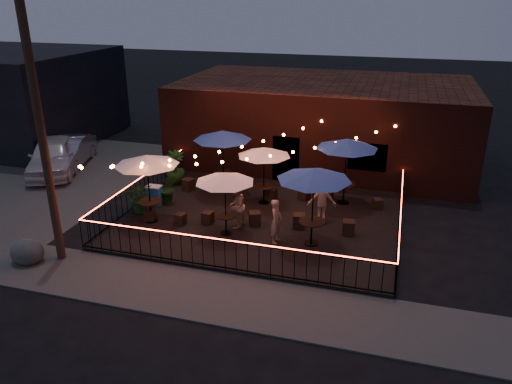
% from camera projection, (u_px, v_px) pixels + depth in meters
% --- Properties ---
extents(ground, '(110.00, 110.00, 0.00)m').
position_uv_depth(ground, '(245.00, 245.00, 17.06)').
color(ground, black).
rests_on(ground, ground).
extents(patio, '(10.00, 8.00, 0.15)m').
position_uv_depth(patio, '(261.00, 219.00, 18.81)').
color(patio, black).
rests_on(patio, ground).
extents(sidewalk, '(18.00, 2.50, 0.05)m').
position_uv_depth(sidewalk, '(211.00, 296.00, 14.16)').
color(sidewalk, '#3F3D3A').
rests_on(sidewalk, ground).
extents(parking_lot, '(11.00, 12.00, 0.02)m').
position_uv_depth(parking_lot, '(30.00, 173.00, 23.75)').
color(parking_lot, '#3F3D3A').
rests_on(parking_lot, ground).
extents(brick_building, '(14.00, 8.00, 4.00)m').
position_uv_depth(brick_building, '(324.00, 122.00, 24.94)').
color(brick_building, '#33150E').
rests_on(brick_building, ground).
extents(utility_pole, '(0.26, 0.26, 8.00)m').
position_uv_depth(utility_pole, '(42.00, 140.00, 14.66)').
color(utility_pole, '#321E14').
rests_on(utility_pole, ground).
extents(fence_front, '(10.00, 0.04, 1.04)m').
position_uv_depth(fence_front, '(225.00, 255.00, 15.03)').
color(fence_front, black).
rests_on(fence_front, patio).
extents(fence_left, '(0.04, 8.00, 1.04)m').
position_uv_depth(fence_left, '(141.00, 191.00, 19.90)').
color(fence_left, black).
rests_on(fence_left, patio).
extents(fence_right, '(0.04, 8.00, 1.04)m').
position_uv_depth(fence_right, '(400.00, 221.00, 17.29)').
color(fence_right, black).
rests_on(fence_right, patio).
extents(festoon_lights, '(10.02, 8.72, 1.32)m').
position_uv_depth(festoon_lights, '(232.00, 157.00, 17.89)').
color(festoon_lights, orange).
rests_on(festoon_lights, ground).
extents(cafe_table_0, '(2.80, 2.80, 2.56)m').
position_uv_depth(cafe_table_0, '(147.00, 161.00, 17.60)').
color(cafe_table_0, black).
rests_on(cafe_table_0, patio).
extents(cafe_table_1, '(3.17, 3.17, 2.66)m').
position_uv_depth(cafe_table_1, '(223.00, 136.00, 20.28)').
color(cafe_table_1, black).
rests_on(cafe_table_1, patio).
extents(cafe_table_2, '(2.26, 2.26, 2.25)m').
position_uv_depth(cafe_table_2, '(225.00, 179.00, 16.76)').
color(cafe_table_2, black).
rests_on(cafe_table_2, patio).
extents(cafe_table_3, '(2.14, 2.14, 2.31)m').
position_uv_depth(cafe_table_3, '(264.00, 152.00, 19.29)').
color(cafe_table_3, black).
rests_on(cafe_table_3, patio).
extents(cafe_table_4, '(2.44, 2.44, 2.69)m').
position_uv_depth(cafe_table_4, '(314.00, 175.00, 15.90)').
color(cafe_table_4, black).
rests_on(cafe_table_4, patio).
extents(cafe_table_5, '(3.04, 3.04, 2.67)m').
position_uv_depth(cafe_table_5, '(347.00, 144.00, 19.14)').
color(cafe_table_5, black).
rests_on(cafe_table_5, patio).
extents(bistro_chair_0, '(0.40, 0.40, 0.42)m').
position_uv_depth(bistro_chair_0, '(150.00, 215.00, 18.43)').
color(bistro_chair_0, black).
rests_on(bistro_chair_0, patio).
extents(bistro_chair_1, '(0.38, 0.38, 0.41)m').
position_uv_depth(bistro_chair_1, '(180.00, 219.00, 18.14)').
color(bistro_chair_1, black).
rests_on(bistro_chair_1, patio).
extents(bistro_chair_2, '(0.53, 0.53, 0.49)m').
position_uv_depth(bistro_chair_2, '(188.00, 185.00, 21.26)').
color(bistro_chair_2, black).
rests_on(bistro_chair_2, patio).
extents(bistro_chair_3, '(0.40, 0.40, 0.41)m').
position_uv_depth(bistro_chair_3, '(206.00, 187.00, 21.10)').
color(bistro_chair_3, black).
rests_on(bistro_chair_3, patio).
extents(bistro_chair_4, '(0.41, 0.41, 0.44)m').
position_uv_depth(bistro_chair_4, '(208.00, 218.00, 18.23)').
color(bistro_chair_4, black).
rests_on(bistro_chair_4, patio).
extents(bistro_chair_5, '(0.53, 0.53, 0.48)m').
position_uv_depth(bistro_chair_5, '(255.00, 218.00, 18.11)').
color(bistro_chair_5, black).
rests_on(bistro_chair_5, patio).
extents(bistro_chair_6, '(0.48, 0.48, 0.50)m').
position_uv_depth(bistro_chair_6, '(271.00, 194.00, 20.23)').
color(bistro_chair_6, black).
rests_on(bistro_chair_6, patio).
extents(bistro_chair_7, '(0.51, 0.51, 0.45)m').
position_uv_depth(bistro_chair_7, '(304.00, 194.00, 20.32)').
color(bistro_chair_7, black).
rests_on(bistro_chair_7, patio).
extents(bistro_chair_8, '(0.49, 0.49, 0.50)m').
position_uv_depth(bistro_chair_8, '(299.00, 221.00, 17.88)').
color(bistro_chair_8, black).
rests_on(bistro_chair_8, patio).
extents(bistro_chair_9, '(0.47, 0.47, 0.49)m').
position_uv_depth(bistro_chair_9, '(348.00, 227.00, 17.42)').
color(bistro_chair_9, black).
rests_on(bistro_chair_9, patio).
extents(bistro_chair_10, '(0.39, 0.39, 0.41)m').
position_uv_depth(bistro_chair_10, '(328.00, 196.00, 20.18)').
color(bistro_chair_10, black).
rests_on(bistro_chair_10, patio).
extents(bistro_chair_11, '(0.44, 0.44, 0.40)m').
position_uv_depth(bistro_chair_11, '(378.00, 204.00, 19.45)').
color(bistro_chair_11, black).
rests_on(bistro_chair_11, patio).
extents(patron_a, '(0.41, 0.59, 1.54)m').
position_uv_depth(patron_a, '(276.00, 221.00, 16.66)').
color(patron_a, beige).
rests_on(patron_a, patio).
extents(patron_b, '(0.69, 0.85, 1.65)m').
position_uv_depth(patron_b, '(236.00, 206.00, 17.69)').
color(patron_b, '#E0AA99').
rests_on(patron_b, patio).
extents(patron_c, '(1.14, 0.78, 1.62)m').
position_uv_depth(patron_c, '(322.00, 199.00, 18.30)').
color(patron_c, tan).
rests_on(patron_c, patio).
extents(potted_shrub_a, '(1.40, 1.32, 1.25)m').
position_uv_depth(potted_shrub_a, '(141.00, 197.00, 19.01)').
color(potted_shrub_a, '#154115').
rests_on(potted_shrub_a, patio).
extents(potted_shrub_b, '(0.82, 0.75, 1.20)m').
position_uv_depth(potted_shrub_b, '(168.00, 189.00, 19.83)').
color(potted_shrub_b, '#153D14').
rests_on(potted_shrub_b, patio).
extents(potted_shrub_c, '(1.04, 1.04, 1.48)m').
position_uv_depth(potted_shrub_c, '(175.00, 167.00, 21.84)').
color(potted_shrub_c, '#184010').
rests_on(potted_shrub_c, patio).
extents(cooler, '(0.60, 0.44, 0.78)m').
position_uv_depth(cooler, '(154.00, 195.00, 19.78)').
color(cooler, '#226DB8').
rests_on(cooler, patio).
extents(boulder, '(1.03, 0.89, 0.76)m').
position_uv_depth(boulder, '(27.00, 252.00, 15.79)').
color(boulder, '#41413D').
rests_on(boulder, ground).
extents(car_white, '(3.98, 5.21, 1.66)m').
position_uv_depth(car_white, '(53.00, 156.00, 23.60)').
color(car_white, white).
rests_on(car_white, ground).
extents(car_silver, '(2.67, 4.54, 1.41)m').
position_uv_depth(car_silver, '(69.00, 152.00, 24.49)').
color(car_silver, '#A9A8B1').
rests_on(car_silver, ground).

